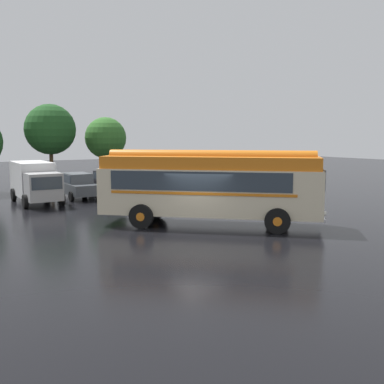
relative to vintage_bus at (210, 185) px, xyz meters
name	(u,v)px	position (x,y,z in m)	size (l,w,h in m)	color
ground_plane	(198,229)	(-0.99, -0.51, -1.89)	(120.00, 120.00, 0.00)	black
vintage_bus	(210,185)	(0.00, 0.00, 0.00)	(8.99, 8.72, 3.49)	beige
car_near_left	(78,185)	(-2.11, 12.28, -1.05)	(1.98, 4.21, 1.66)	#4C5156
car_mid_left	(110,183)	(0.40, 12.74, -1.05)	(2.23, 4.33, 1.66)	black
box_van	(35,181)	(-5.00, 11.76, -0.53)	(2.42, 5.81, 2.50)	silver
tree_centre	(48,129)	(-2.16, 18.67, 2.73)	(3.90, 3.90, 6.57)	#4C3823
tree_right_of_centre	(106,137)	(2.43, 18.32, 2.16)	(3.39, 3.39, 5.66)	#4C3823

